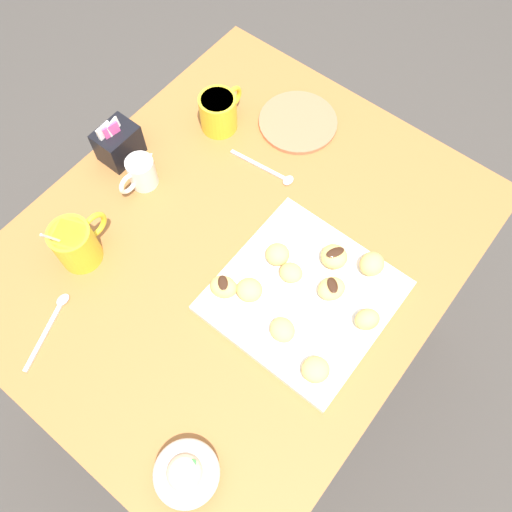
# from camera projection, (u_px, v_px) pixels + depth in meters

# --- Properties ---
(ground_plane) EXTENTS (8.00, 8.00, 0.00)m
(ground_plane) POSITION_uv_depth(u_px,v_px,m) (244.00, 344.00, 1.73)
(ground_plane) COLOR #423D38
(dining_table) EXTENTS (0.99, 0.82, 0.71)m
(dining_table) POSITION_uv_depth(u_px,v_px,m) (239.00, 270.00, 1.21)
(dining_table) COLOR #A36633
(dining_table) RESTS_ON ground_plane
(pastry_plate_square) EXTENTS (0.32, 0.32, 0.02)m
(pastry_plate_square) POSITION_uv_depth(u_px,v_px,m) (304.00, 296.00, 1.03)
(pastry_plate_square) COLOR white
(pastry_plate_square) RESTS_ON dining_table
(coffee_mug_yellow_left) EXTENTS (0.13, 0.08, 0.15)m
(coffee_mug_yellow_left) POSITION_uv_depth(u_px,v_px,m) (76.00, 243.00, 1.03)
(coffee_mug_yellow_left) COLOR yellow
(coffee_mug_yellow_left) RESTS_ON dining_table
(coffee_mug_yellow_right) EXTENTS (0.12, 0.08, 0.09)m
(coffee_mug_yellow_right) POSITION_uv_depth(u_px,v_px,m) (219.00, 111.00, 1.19)
(coffee_mug_yellow_right) COLOR yellow
(coffee_mug_yellow_right) RESTS_ON dining_table
(cream_pitcher_white) EXTENTS (0.10, 0.06, 0.07)m
(cream_pitcher_white) POSITION_uv_depth(u_px,v_px,m) (141.00, 172.00, 1.13)
(cream_pitcher_white) COLOR white
(cream_pitcher_white) RESTS_ON dining_table
(sugar_caddy) EXTENTS (0.09, 0.07, 0.11)m
(sugar_caddy) POSITION_uv_depth(u_px,v_px,m) (118.00, 143.00, 1.16)
(sugar_caddy) COLOR black
(sugar_caddy) RESTS_ON dining_table
(ice_cream_bowl) EXTENTS (0.11, 0.11, 0.08)m
(ice_cream_bowl) POSITION_uv_depth(u_px,v_px,m) (186.00, 473.00, 0.87)
(ice_cream_bowl) COLOR white
(ice_cream_bowl) RESTS_ON dining_table
(saucer_coral_left) EXTENTS (0.18, 0.18, 0.01)m
(saucer_coral_left) POSITION_uv_depth(u_px,v_px,m) (298.00, 122.00, 1.23)
(saucer_coral_left) COLOR #E5704C
(saucer_coral_left) RESTS_ON dining_table
(loose_spoon_near_saucer) EXTENTS (0.16, 0.06, 0.01)m
(loose_spoon_near_saucer) POSITION_uv_depth(u_px,v_px,m) (51.00, 322.00, 1.02)
(loose_spoon_near_saucer) COLOR silver
(loose_spoon_near_saucer) RESTS_ON dining_table
(loose_spoon_by_plate) EXTENTS (0.03, 0.16, 0.01)m
(loose_spoon_by_plate) POSITION_uv_depth(u_px,v_px,m) (270.00, 171.00, 1.17)
(loose_spoon_by_plate) COLOR silver
(loose_spoon_by_plate) RESTS_ON dining_table
(beignet_0) EXTENTS (0.06, 0.06, 0.04)m
(beignet_0) POSITION_uv_depth(u_px,v_px,m) (223.00, 287.00, 1.01)
(beignet_0) COLOR #E5B260
(beignet_0) RESTS_ON pastry_plate_square
(chocolate_drizzle_0) EXTENTS (0.04, 0.04, 0.00)m
(chocolate_drizzle_0) POSITION_uv_depth(u_px,v_px,m) (223.00, 283.00, 1.00)
(chocolate_drizzle_0) COLOR #381E11
(chocolate_drizzle_0) RESTS_ON beignet_0
(beignet_1) EXTENTS (0.07, 0.07, 0.03)m
(beignet_1) POSITION_uv_depth(u_px,v_px,m) (334.00, 256.00, 1.04)
(beignet_1) COLOR #E5B260
(beignet_1) RESTS_ON pastry_plate_square
(chocolate_drizzle_1) EXTENTS (0.04, 0.03, 0.00)m
(chocolate_drizzle_1) POSITION_uv_depth(u_px,v_px,m) (335.00, 252.00, 1.03)
(chocolate_drizzle_1) COLOR #381E11
(chocolate_drizzle_1) RESTS_ON beignet_1
(beignet_2) EXTENTS (0.07, 0.07, 0.03)m
(beignet_2) POSITION_uv_depth(u_px,v_px,m) (315.00, 370.00, 0.95)
(beignet_2) COLOR #E5B260
(beignet_2) RESTS_ON pastry_plate_square
(beignet_3) EXTENTS (0.06, 0.06, 0.04)m
(beignet_3) POSITION_uv_depth(u_px,v_px,m) (278.00, 254.00, 1.05)
(beignet_3) COLOR #E5B260
(beignet_3) RESTS_ON pastry_plate_square
(beignet_4) EXTENTS (0.06, 0.06, 0.04)m
(beignet_4) POSITION_uv_depth(u_px,v_px,m) (367.00, 319.00, 0.98)
(beignet_4) COLOR #E5B260
(beignet_4) RESTS_ON pastry_plate_square
(beignet_5) EXTENTS (0.05, 0.05, 0.04)m
(beignet_5) POSITION_uv_depth(u_px,v_px,m) (372.00, 264.00, 1.03)
(beignet_5) COLOR #E5B260
(beignet_5) RESTS_ON pastry_plate_square
(beignet_6) EXTENTS (0.06, 0.06, 0.04)m
(beignet_6) POSITION_uv_depth(u_px,v_px,m) (249.00, 290.00, 1.01)
(beignet_6) COLOR #E5B260
(beignet_6) RESTS_ON pastry_plate_square
(beignet_7) EXTENTS (0.06, 0.06, 0.03)m
(beignet_7) POSITION_uv_depth(u_px,v_px,m) (282.00, 330.00, 0.98)
(beignet_7) COLOR #E5B260
(beignet_7) RESTS_ON pastry_plate_square
(beignet_8) EXTENTS (0.05, 0.06, 0.03)m
(beignet_8) POSITION_uv_depth(u_px,v_px,m) (291.00, 273.00, 1.03)
(beignet_8) COLOR #E5B260
(beignet_8) RESTS_ON pastry_plate_square
(beignet_9) EXTENTS (0.07, 0.06, 0.03)m
(beignet_9) POSITION_uv_depth(u_px,v_px,m) (331.00, 289.00, 1.02)
(beignet_9) COLOR #E5B260
(beignet_9) RESTS_ON pastry_plate_square
(chocolate_drizzle_9) EXTENTS (0.04, 0.04, 0.00)m
(chocolate_drizzle_9) POSITION_uv_depth(u_px,v_px,m) (333.00, 285.00, 1.00)
(chocolate_drizzle_9) COLOR #381E11
(chocolate_drizzle_9) RESTS_ON beignet_9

